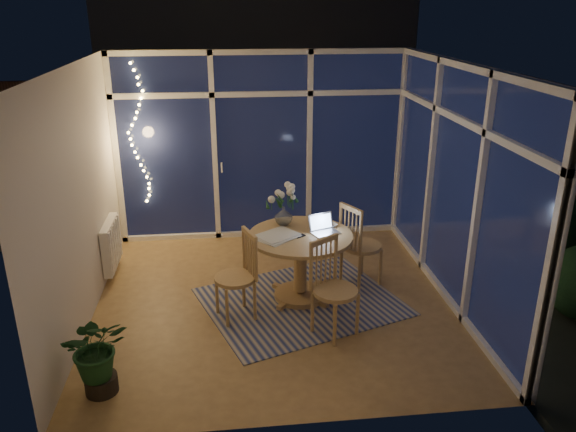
{
  "coord_description": "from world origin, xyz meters",
  "views": [
    {
      "loc": [
        -0.5,
        -5.57,
        3.17
      ],
      "look_at": [
        0.16,
        0.25,
        0.93
      ],
      "focal_mm": 35.0,
      "sensor_mm": 36.0,
      "label": 1
    }
  ],
  "objects_px": {
    "chair_front": "(336,289)",
    "flower_vase": "(284,216)",
    "laptop": "(326,224)",
    "potted_plant": "(97,355)",
    "chair_right": "(362,244)",
    "dining_table": "(300,267)",
    "chair_left": "(235,276)"
  },
  "relations": [
    {
      "from": "chair_right",
      "to": "potted_plant",
      "type": "distance_m",
      "value": 3.19
    },
    {
      "from": "chair_left",
      "to": "potted_plant",
      "type": "height_order",
      "value": "chair_left"
    },
    {
      "from": "dining_table",
      "to": "laptop",
      "type": "height_order",
      "value": "laptop"
    },
    {
      "from": "dining_table",
      "to": "chair_right",
      "type": "xyz_separation_m",
      "value": [
        0.76,
        0.26,
        0.13
      ]
    },
    {
      "from": "dining_table",
      "to": "chair_front",
      "type": "height_order",
      "value": "chair_front"
    },
    {
      "from": "dining_table",
      "to": "chair_front",
      "type": "xyz_separation_m",
      "value": [
        0.25,
        -0.77,
        0.12
      ]
    },
    {
      "from": "chair_left",
      "to": "chair_front",
      "type": "xyz_separation_m",
      "value": [
        0.99,
        -0.43,
        0.02
      ]
    },
    {
      "from": "laptop",
      "to": "potted_plant",
      "type": "distance_m",
      "value": 2.69
    },
    {
      "from": "dining_table",
      "to": "chair_left",
      "type": "height_order",
      "value": "chair_left"
    },
    {
      "from": "laptop",
      "to": "potted_plant",
      "type": "relative_size",
      "value": 0.39
    },
    {
      "from": "chair_front",
      "to": "flower_vase",
      "type": "bearing_deg",
      "value": 76.42
    },
    {
      "from": "chair_front",
      "to": "flower_vase",
      "type": "relative_size",
      "value": 4.84
    },
    {
      "from": "chair_left",
      "to": "chair_right",
      "type": "height_order",
      "value": "chair_right"
    },
    {
      "from": "chair_front",
      "to": "potted_plant",
      "type": "relative_size",
      "value": 1.34
    },
    {
      "from": "dining_table",
      "to": "chair_right",
      "type": "bearing_deg",
      "value": 18.94
    },
    {
      "from": "laptop",
      "to": "potted_plant",
      "type": "bearing_deg",
      "value": -167.62
    },
    {
      "from": "potted_plant",
      "to": "dining_table",
      "type": "bearing_deg",
      "value": 36.89
    },
    {
      "from": "chair_right",
      "to": "chair_front",
      "type": "relative_size",
      "value": 1.03
    },
    {
      "from": "laptop",
      "to": "flower_vase",
      "type": "xyz_separation_m",
      "value": [
        -0.43,
        0.31,
        -0.0
      ]
    },
    {
      "from": "dining_table",
      "to": "potted_plant",
      "type": "xyz_separation_m",
      "value": [
        -1.93,
        -1.45,
        -0.01
      ]
    },
    {
      "from": "dining_table",
      "to": "chair_left",
      "type": "relative_size",
      "value": 1.18
    },
    {
      "from": "chair_left",
      "to": "chair_front",
      "type": "relative_size",
      "value": 0.96
    },
    {
      "from": "chair_left",
      "to": "potted_plant",
      "type": "distance_m",
      "value": 1.63
    },
    {
      "from": "chair_right",
      "to": "laptop",
      "type": "distance_m",
      "value": 0.66
    },
    {
      "from": "chair_left",
      "to": "chair_right",
      "type": "distance_m",
      "value": 1.61
    },
    {
      "from": "chair_right",
      "to": "chair_front",
      "type": "bearing_deg",
      "value": 125.62
    },
    {
      "from": "chair_front",
      "to": "potted_plant",
      "type": "bearing_deg",
      "value": 163.31
    },
    {
      "from": "dining_table",
      "to": "chair_front",
      "type": "distance_m",
      "value": 0.81
    },
    {
      "from": "flower_vase",
      "to": "potted_plant",
      "type": "xyz_separation_m",
      "value": [
        -1.77,
        -1.77,
        -0.51
      ]
    },
    {
      "from": "chair_front",
      "to": "laptop",
      "type": "height_order",
      "value": "chair_front"
    },
    {
      "from": "potted_plant",
      "to": "chair_right",
      "type": "bearing_deg",
      "value": 32.42
    },
    {
      "from": "chair_left",
      "to": "potted_plant",
      "type": "xyz_separation_m",
      "value": [
        -1.19,
        -1.11,
        -0.11
      ]
    }
  ]
}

